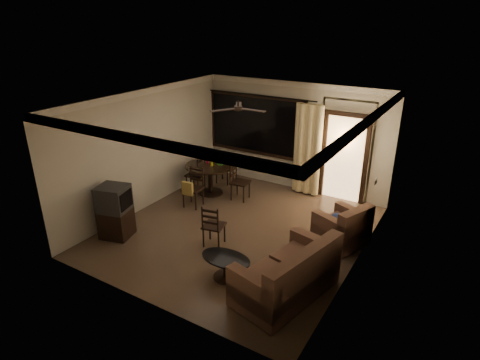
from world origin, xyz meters
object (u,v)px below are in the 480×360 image
Objects in this scene: dining_chair_east at (240,188)px; dining_chair_west at (196,181)px; tv_cabinet at (115,211)px; side_chair at (214,233)px; coffee_table at (226,264)px; dining_table at (210,171)px; sofa at (289,276)px; dining_chair_south at (193,194)px; dining_chair_north at (225,173)px; armchair at (343,229)px.

dining_chair_west is at bearing 91.97° from dining_chair_east.
side_chair is at bearing 5.90° from tv_cabinet.
dining_chair_east is at bearing 116.97° from coffee_table.
dining_table reaches higher than dining_chair_west.
sofa is at bearing -142.57° from dining_chair_east.
coffee_table is at bearing 38.94° from dining_chair_west.
dining_chair_south is 1.00× the size of dining_chair_north.
dining_chair_south is 2.03m from tv_cabinet.
dining_chair_west is (-0.40, -0.08, -0.33)m from dining_table.
side_chair is (1.92, -1.97, -0.01)m from dining_chair_west.
dining_table is at bearing 89.90° from dining_chair_south.
dining_chair_north is at bearing -72.44° from side_chair.
dining_table is at bearing 90.11° from dining_chair_north.
dining_table is 1.34× the size of coffee_table.
tv_cabinet is 1.25× the size of side_chair.
armchair is at bearing -110.87° from dining_chair_east.
dining_chair_south is at bearing 26.61° from dining_chair_west.
dining_chair_south reaches higher than armchair.
sofa reaches higher than dining_chair_south.
coffee_table is at bearing 117.81° from dining_chair_north.
coffee_table is (2.32, -2.84, -0.34)m from dining_table.
dining_chair_south is at bearing 135.70° from dining_chair_east.
tv_cabinet is at bearing 150.95° from dining_chair_east.
sofa is (2.64, -2.82, 0.10)m from dining_chair_east.
tv_cabinet is (-0.41, -2.80, -0.05)m from dining_table.
dining_chair_west is 3.87m from coffee_table.
sofa is 2.05m from armchair.
tv_cabinet is (-0.01, -2.72, 0.28)m from dining_chair_west.
tv_cabinet is (-1.25, -2.88, 0.28)m from dining_chair_east.
side_chair is (1.43, -1.20, -0.04)m from dining_chair_south.
dining_table is at bearing -167.68° from armchair.
dining_table is 2.58m from side_chair.
dining_table is 4.42m from sofa.
coffee_table is at bearing -16.10° from tv_cabinet.
coffee_table is at bearing -161.38° from sofa.
dining_table reaches higher than dining_chair_south.
dining_chair_north is 5.00m from sofa.
dining_chair_east is at bearing 45.70° from dining_chair_south.
sofa is (3.87, -2.65, 0.10)m from dining_chair_west.
dining_chair_north is 0.84× the size of armchair.
sofa reaches higher than dining_chair_east.
dining_table is 1.31× the size of dining_chair_east.
tv_cabinet reaches higher than coffee_table.
tv_cabinet is 1.00× the size of armchair.
dining_table is 3.68m from coffee_table.
tv_cabinet is at bearing 179.20° from coffee_table.
dining_chair_south reaches higher than coffee_table.
armchair is (2.89, -0.78, 0.08)m from dining_chair_east.
dining_chair_south is at bearing -51.73° from side_chair.
dining_table is 0.90m from dining_chair_east.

